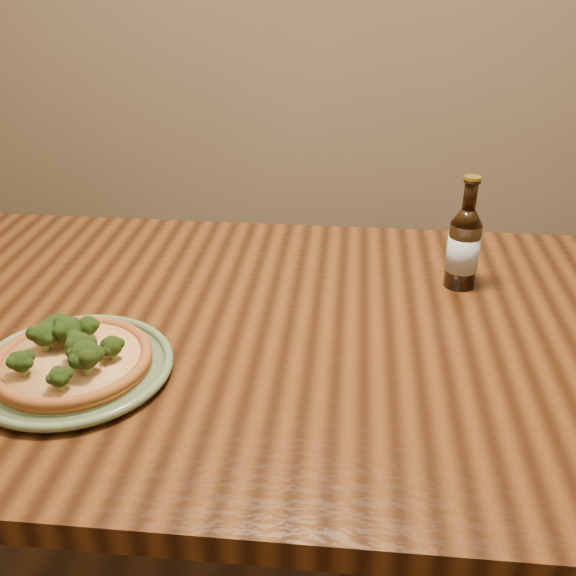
# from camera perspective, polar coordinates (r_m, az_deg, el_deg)

# --- Properties ---
(table) EXTENTS (1.60, 0.90, 0.75)m
(table) POSITION_cam_1_polar(r_m,az_deg,el_deg) (1.18, 3.13, -7.39)
(table) COLOR #4B2810
(table) RESTS_ON ground
(plate) EXTENTS (0.30, 0.30, 0.02)m
(plate) POSITION_cam_1_polar(r_m,az_deg,el_deg) (1.07, -17.67, -6.46)
(plate) COLOR #5D724F
(plate) RESTS_ON table
(pizza) EXTENTS (0.24, 0.24, 0.07)m
(pizza) POSITION_cam_1_polar(r_m,az_deg,el_deg) (1.06, -17.82, -5.64)
(pizza) COLOR brown
(pizza) RESTS_ON plate
(beer_bottle) EXTENTS (0.06, 0.06, 0.21)m
(beer_bottle) POSITION_cam_1_polar(r_m,az_deg,el_deg) (1.27, 14.64, 3.39)
(beer_bottle) COLOR black
(beer_bottle) RESTS_ON table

